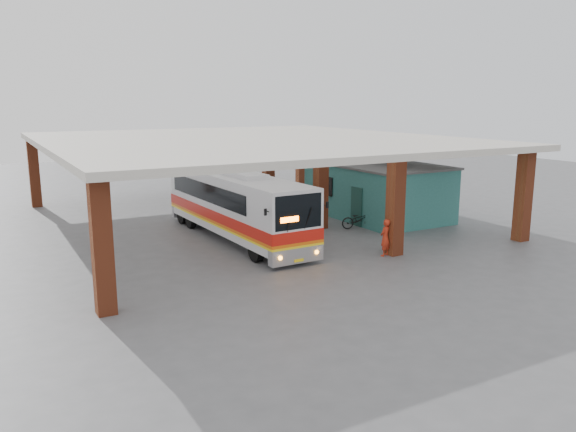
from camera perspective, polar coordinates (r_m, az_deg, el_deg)
The scene contains 8 objects.
ground at distance 25.85m, azimuth 1.24°, elevation -3.24°, with size 90.00×90.00×0.00m, color #515154.
brick_columns at distance 30.38m, azimuth -1.19°, elevation 3.20°, with size 20.10×21.60×4.35m.
canopy_roof at distance 31.05m, azimuth -4.05°, elevation 7.67°, with size 21.00×23.00×0.30m, color beige.
shop_building at distance 32.93m, azimuth 9.01°, elevation 2.64°, with size 5.20×8.20×3.11m.
coach_bus at distance 27.26m, azimuth -5.32°, elevation 1.11°, with size 2.81×11.69×3.38m.
motorcycle at distance 29.78m, azimuth 7.24°, elevation -0.34°, with size 0.67×1.91×1.00m, color black.
pedestrian at distance 24.69m, azimuth 9.85°, elevation -2.18°, with size 0.59×0.39×1.63m, color #B72D16.
red_chair at distance 35.23m, azimuth 1.24°, elevation 1.40°, with size 0.54×0.54×0.81m.
Camera 1 is at (-12.67, -21.53, 6.66)m, focal length 35.00 mm.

